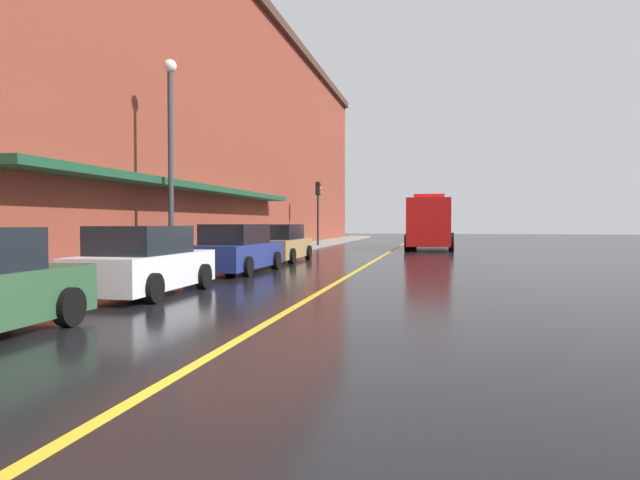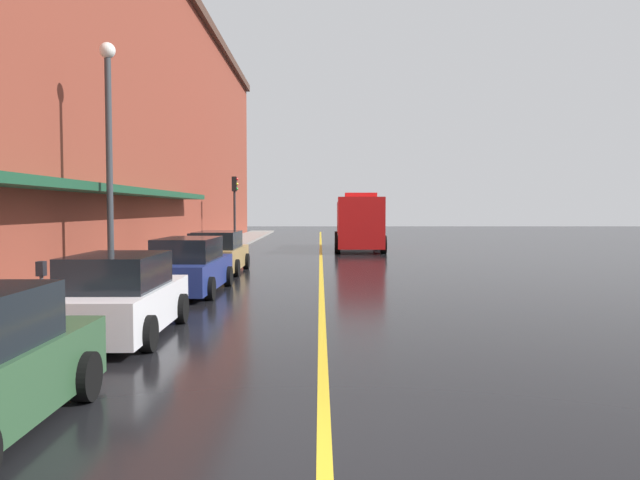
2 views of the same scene
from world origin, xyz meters
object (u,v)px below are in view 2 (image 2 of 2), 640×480
Objects in this scene: parked_car_3 at (221,253)px; street_lamp_left at (111,140)px; parked_car_2 at (192,267)px; fire_truck at (360,223)px; traffic_light_near at (237,198)px; parking_meter_0 at (191,244)px; parked_car_1 at (123,298)px; parking_meter_1 at (44,283)px.

street_lamp_left is (-1.98, -6.40, 3.64)m from parked_car_3.
fire_truck is at bearing -17.14° from parked_car_2.
traffic_light_near is (-1.32, 14.01, 2.40)m from parked_car_3.
parking_meter_0 is at bearing 50.79° from parked_car_3.
parked_car_2 is 0.55× the size of fire_truck.
parking_meter_1 is at bearing 95.58° from parked_car_1.
traffic_light_near reaches higher than parking_meter_1.
parked_car_2 is at bearing -0.91° from parked_car_1.
parked_car_2 reaches higher than parked_car_1.
parking_meter_0 is (-7.63, -12.21, -0.55)m from fire_truck.
traffic_light_near reaches higher than parked_car_2.
parking_meter_1 is (-1.45, -0.16, 0.30)m from parked_car_1.
parking_meter_1 is 0.31× the size of traffic_light_near.
parked_car_2 is at bearing -85.91° from traffic_light_near.
parked_car_1 is at bearing -69.49° from street_lamp_left.
fire_truck is (6.18, 25.22, 0.85)m from parked_car_1.
parked_car_3 is 3.55× the size of parking_meter_1.
parking_meter_0 is at bearing 12.92° from parked_car_2.
parked_car_2 is at bearing -178.77° from parked_car_3.
parked_car_3 is 3.55× the size of parking_meter_0.
fire_truck is 1.29× the size of street_lamp_left.
street_lamp_left is at bearing -21.40° from fire_truck.
street_lamp_left is (-8.23, -19.75, 2.79)m from fire_truck.
parking_meter_0 is at bearing -90.27° from traffic_light_near.
parked_car_2 is 3.69× the size of parking_meter_0.
street_lamp_left reaches higher than parking_meter_0.
parked_car_3 is 14.76m from fire_truck.
street_lamp_left is 1.61× the size of traffic_light_near.
parked_car_1 is 13.10m from parking_meter_0.
parked_car_2 is 3.69× the size of parking_meter_1.
parked_car_2 is 5.69m from parked_car_3.
fire_truck reaches higher than parked_car_3.
parked_car_1 is 25.98m from fire_truck.
fire_truck is at bearing 58.00° from parking_meter_0.
parking_meter_0 is 13.17m from parking_meter_1.
fire_truck is at bearing -4.98° from traffic_light_near.
parking_meter_0 is 0.19× the size of street_lamp_left.
street_lamp_left is at bearing -91.86° from traffic_light_near.
fire_truck is (6.16, 19.04, 0.84)m from parked_car_2.
parking_meter_1 is at bearing -90.14° from traffic_light_near.
parked_car_2 reaches higher than parking_meter_1.
traffic_light_near is (-1.41, 19.70, 2.39)m from parked_car_2.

